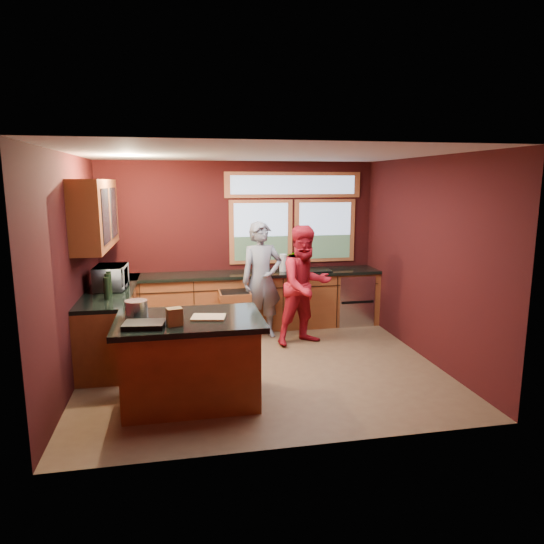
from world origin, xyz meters
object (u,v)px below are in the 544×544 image
object	(u,v)px
person_grey	(262,280)
island	(191,359)
person_red	(305,286)
cutting_board	(208,317)
stock_pot	(137,309)

from	to	relation	value
person_grey	island	bearing A→B (deg)	-127.33
person_red	cutting_board	world-z (taller)	person_red
island	stock_pot	xyz separation A→B (m)	(-0.55, 0.15, 0.56)
person_red	cutting_board	xyz separation A→B (m)	(-1.51, -1.69, 0.08)
island	person_red	size ratio (longest dim) A/B	0.88
person_grey	stock_pot	xyz separation A→B (m)	(-1.69, -1.93, 0.14)
person_red	stock_pot	distance (m)	2.72
island	person_grey	xyz separation A→B (m)	(1.14, 2.08, 0.41)
person_grey	cutting_board	size ratio (longest dim) A/B	5.10
island	person_grey	bearing A→B (deg)	61.19
island	person_red	distance (m)	2.41
stock_pot	cutting_board	bearing A→B (deg)	-14.93
stock_pot	island	bearing A→B (deg)	-15.26
island	stock_pot	distance (m)	0.80
island	person_red	world-z (taller)	person_red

